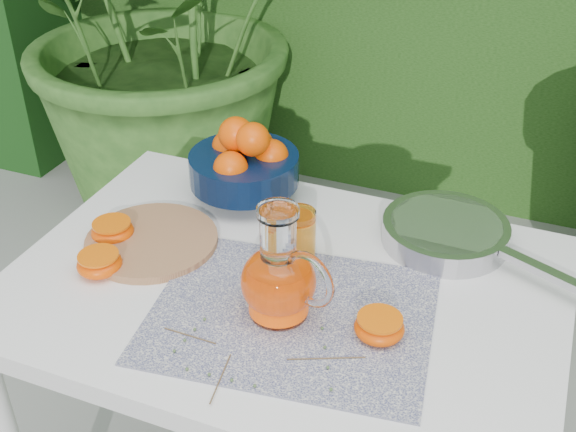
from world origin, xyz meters
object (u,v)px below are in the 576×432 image
at_px(juice_pitcher, 280,279).
at_px(saute_pan, 447,232).
at_px(fruit_bowl, 245,162).
at_px(cutting_board, 152,241).
at_px(white_table, 284,315).

xyz_separation_m(juice_pitcher, saute_pan, (0.22, 0.32, -0.05)).
relative_size(fruit_bowl, juice_pitcher, 1.17).
height_order(fruit_bowl, saute_pan, fruit_bowl).
height_order(cutting_board, saute_pan, saute_pan).
bearing_deg(white_table, juice_pitcher, -72.19).
bearing_deg(fruit_bowl, saute_pan, -1.79).
bearing_deg(cutting_board, white_table, -2.26).
relative_size(fruit_bowl, saute_pan, 0.55).
distance_m(cutting_board, fruit_bowl, 0.27).
height_order(white_table, cutting_board, cutting_board).
distance_m(fruit_bowl, juice_pitcher, 0.40).
bearing_deg(juice_pitcher, white_table, 107.81).
distance_m(white_table, cutting_board, 0.30).
height_order(cutting_board, juice_pitcher, juice_pitcher).
bearing_deg(juice_pitcher, fruit_bowl, 123.04).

